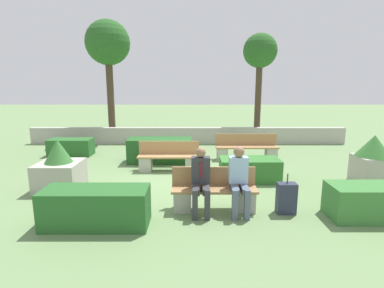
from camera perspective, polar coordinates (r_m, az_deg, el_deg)
The scene contains 17 objects.
ground_plane at distance 8.39m, azimuth -1.33°, elevation -6.72°, with size 60.00×60.00×0.00m, color #6B8956.
perimeter_wall at distance 13.19m, azimuth -0.87°, elevation 1.60°, with size 13.76×0.30×0.72m.
bench_front at distance 6.38m, azimuth 4.16°, elevation -9.51°, with size 1.78×0.49×0.88m.
bench_left_side at distance 9.15m, azimuth -4.54°, elevation -2.99°, with size 1.85×0.48×0.88m.
bench_right_side at distance 10.61m, azimuth 10.28°, elevation -1.05°, with size 2.16×0.49×0.88m.
person_seated_man at distance 6.09m, azimuth 1.62°, elevation -6.42°, with size 0.38×0.64×1.35m.
person_seated_woman at distance 6.16m, azimuth 8.89°, elevation -6.15°, with size 0.38×0.64×1.37m.
hedge_block_near_left at distance 5.96m, azimuth -17.84°, elevation -11.40°, with size 1.94×0.73×0.72m.
hedge_block_near_right at distance 11.94m, azimuth -22.10°, elevation -0.55°, with size 1.54×0.72×0.61m.
hedge_block_mid_left at distance 10.15m, azimuth -6.13°, elevation -1.19°, with size 2.12×0.87×0.81m.
hedge_block_mid_right at distance 8.35m, azimuth 10.83°, elevation -4.80°, with size 1.60×0.81×0.62m.
hedge_block_far_left at distance 6.97m, azimuth 31.27°, elevation -9.38°, with size 1.74×0.75×0.67m.
planter_corner_left at distance 8.21m, azimuth -23.99°, elevation -4.39°, with size 1.03×1.03×1.28m.
planter_corner_right at distance 9.16m, azimuth 31.09°, elevation -2.41°, with size 0.88×0.88×1.31m.
suitcase at distance 6.48m, azimuth 17.46°, elevation -9.82°, with size 0.38×0.23×0.84m.
tree_leftmost at distance 14.18m, azimuth -15.79°, elevation 17.63°, with size 1.93×1.93×5.33m.
tree_center_left at distance 14.48m, azimuth 12.75°, elevation 16.28°, with size 1.53×1.53×4.84m.
Camera 1 is at (0.19, -7.97, 2.62)m, focal length 28.00 mm.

